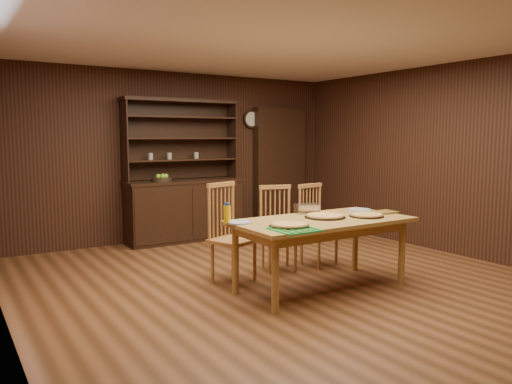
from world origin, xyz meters
TOP-DOWN VIEW (x-y plane):
  - floor at (0.00, 0.00)m, footprint 6.00×6.00m
  - room_shell at (0.00, 0.00)m, footprint 6.00×6.00m
  - china_hutch at (-0.00, 2.75)m, footprint 1.84×0.52m
  - doorway at (1.90, 2.90)m, footprint 1.00×0.18m
  - wall_clock at (1.35, 2.96)m, footprint 0.30×0.05m
  - dining_table at (0.18, -0.32)m, footprint 1.89×0.94m
  - chair_left at (-0.49, 0.49)m, footprint 0.56×0.55m
  - chair_center at (0.25, 0.60)m, footprint 0.52×0.51m
  - chair_right at (0.79, 0.54)m, footprint 0.46×0.44m
  - pizza_left at (-0.37, -0.49)m, footprint 0.39×0.39m
  - pizza_right at (0.69, -0.46)m, footprint 0.37×0.37m
  - pizza_center at (0.27, -0.27)m, footprint 0.44×0.44m
  - cooling_rack at (-0.43, -0.66)m, footprint 0.49×0.49m
  - plate_left at (-0.68, -0.07)m, footprint 0.26×0.26m
  - plate_right at (0.94, -0.09)m, footprint 0.28×0.28m
  - foil_dish at (0.30, 0.08)m, footprint 0.30×0.26m
  - juice_bottle at (-0.79, -0.03)m, footprint 0.07×0.07m
  - pot_holder_a at (1.08, -0.37)m, footprint 0.22×0.22m
  - pot_holder_b at (0.94, -0.35)m, footprint 0.27×0.27m
  - fruit_bowl at (-0.38, 2.69)m, footprint 0.30×0.30m

SIDE VIEW (x-z plane):
  - floor at x=0.00m, z-range 0.00..0.00m
  - chair_right at x=0.79m, z-range 0.03..1.04m
  - chair_center at x=0.25m, z-range 0.03..1.05m
  - chair_left at x=-0.49m, z-range 0.03..1.13m
  - china_hutch at x=0.00m, z-range -0.49..1.68m
  - dining_table at x=0.18m, z-range 0.29..1.04m
  - pot_holder_b at x=0.94m, z-range 0.75..0.77m
  - pot_holder_a at x=1.08m, z-range 0.75..0.77m
  - cooling_rack at x=-0.43m, z-range 0.75..0.77m
  - plate_right at x=0.94m, z-range 0.75..0.77m
  - plate_left at x=-0.68m, z-range 0.75..0.77m
  - pizza_center at x=0.27m, z-range 0.75..0.79m
  - pizza_left at x=-0.37m, z-range 0.75..0.79m
  - pizza_right at x=0.69m, z-range 0.75..0.79m
  - foil_dish at x=0.30m, z-range 0.75..0.85m
  - juice_bottle at x=-0.79m, z-range 0.74..0.95m
  - fruit_bowl at x=-0.38m, z-range 0.92..1.04m
  - doorway at x=1.90m, z-range 0.00..2.10m
  - room_shell at x=0.00m, z-range -1.42..4.58m
  - wall_clock at x=1.35m, z-range 1.75..2.05m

